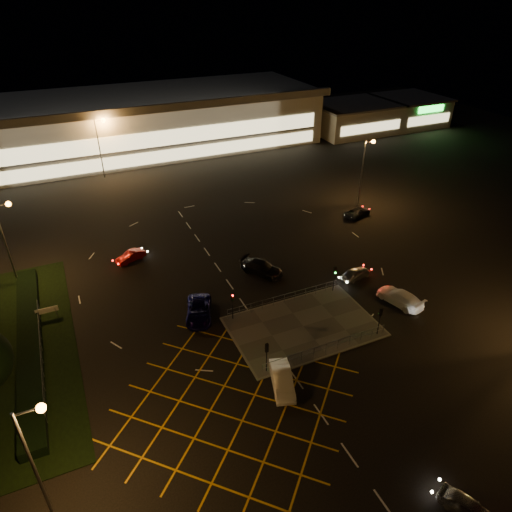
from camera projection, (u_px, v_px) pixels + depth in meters
name	position (u px, v px, depth m)	size (l,w,h in m)	color
ground	(277.00, 321.00, 46.53)	(180.00, 180.00, 0.00)	black
pedestrian_island	(303.00, 326.00, 45.64)	(14.00, 9.00, 0.12)	#4C4944
hedge	(30.00, 343.00, 42.87)	(2.00, 26.00, 1.00)	black
supermarket	(141.00, 121.00, 92.08)	(72.00, 26.50, 10.50)	beige
retail_unit_a	(353.00, 117.00, 103.11)	(18.80, 14.80, 6.35)	beige
retail_unit_b	(409.00, 110.00, 108.71)	(14.80, 14.80, 6.35)	beige
streetlight_sw	(37.00, 451.00, 26.20)	(1.78, 0.56, 10.03)	slate
streetlight_nw	(7.00, 233.00, 48.89)	(1.78, 0.56, 10.03)	slate
streetlight_ne	(365.00, 164.00, 67.31)	(1.78, 0.56, 10.03)	slate
streetlight_far_left	(101.00, 140.00, 77.19)	(1.78, 0.56, 10.03)	slate
streetlight_far_right	(302.00, 113.00, 92.81)	(1.78, 0.56, 10.03)	slate
signal_sw	(267.00, 352.00, 39.23)	(0.28, 0.30, 3.15)	black
signal_se	(380.00, 316.00, 43.44)	(0.28, 0.30, 3.15)	black
signal_nw	(232.00, 301.00, 45.45)	(0.28, 0.30, 3.15)	black
signal_ne	(335.00, 274.00, 49.67)	(0.28, 0.30, 3.15)	black
car_near_silver	(467.00, 507.00, 29.44)	(1.49, 3.70, 1.26)	silver
car_queue_white	(282.00, 380.00, 38.60)	(1.63, 4.67, 1.54)	white
car_left_blue	(199.00, 311.00, 46.69)	(2.52, 5.47, 1.52)	#0D0B43
car_far_dkgrey	(262.00, 268.00, 53.64)	(2.15, 5.28, 1.53)	black
car_right_silver	(355.00, 273.00, 52.81)	(1.57, 3.90, 1.33)	#A5A6AC
car_circ_red	(130.00, 256.00, 56.16)	(1.30, 3.73, 1.23)	maroon
car_east_grey	(358.00, 212.00, 66.82)	(2.09, 4.52, 1.26)	black
car_approach_white	(400.00, 297.00, 48.66)	(2.14, 5.28, 1.53)	white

